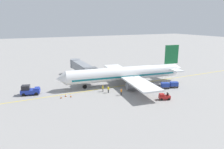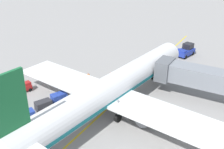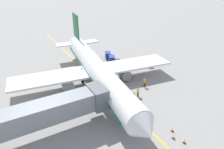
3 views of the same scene
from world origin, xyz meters
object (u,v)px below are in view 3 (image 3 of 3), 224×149
object	(u,v)px
baggage_tug_lead	(148,62)
parked_airliner	(96,69)
ground_crew_marshaller	(145,82)
safety_cone_nose_right	(174,137)
safety_cone_wing_tip	(184,141)
jet_bridge	(40,114)
ground_crew_loader	(138,91)
baggage_cart_front	(122,68)
baggage_cart_tail_end	(108,55)
safety_cone_nose_left	(172,130)
baggage_cart_third_in_train	(112,59)
baggage_cart_second_in_train	(118,63)
ground_crew_wing_walker	(134,96)

from	to	relation	value
baggage_tug_lead	parked_airliner	bearing A→B (deg)	9.28
baggage_tug_lead	ground_crew_marshaller	bearing A→B (deg)	47.46
safety_cone_nose_right	safety_cone_wing_tip	size ratio (longest dim) A/B	1.00
jet_bridge	baggage_tug_lead	xyz separation A→B (m)	(-25.92, -11.02, -2.75)
jet_bridge	ground_crew_loader	distance (m)	16.40
parked_airliner	safety_cone_wing_tip	world-z (taller)	parked_airliner
baggage_cart_front	baggage_cart_tail_end	distance (m)	8.30
parked_airliner	safety_cone_nose_left	distance (m)	16.91
ground_crew_loader	ground_crew_marshaller	size ratio (longest dim) A/B	1.00
baggage_cart_third_in_train	ground_crew_marshaller	xyz separation A→B (m)	(0.47, 12.96, 0.00)
safety_cone_nose_right	safety_cone_nose_left	bearing A→B (deg)	-128.30
parked_airliner	baggage_tug_lead	distance (m)	14.46
baggage_cart_third_in_train	ground_crew_loader	distance (m)	15.39
safety_cone_wing_tip	baggage_cart_front	bearing A→B (deg)	-101.32
baggage_tug_lead	safety_cone_nose_left	size ratio (longest dim) A/B	4.68
jet_bridge	ground_crew_loader	bearing A→B (deg)	-174.45
ground_crew_marshaller	safety_cone_nose_right	xyz separation A→B (m)	(4.93, 12.29, -0.66)
jet_bridge	safety_cone_wing_tip	size ratio (longest dim) A/B	30.03
baggage_cart_tail_end	safety_cone_nose_left	size ratio (longest dim) A/B	4.97
baggage_cart_second_in_train	safety_cone_wing_tip	distance (m)	23.95
baggage_cart_third_in_train	safety_cone_wing_tip	bearing A→B (deg)	79.72
baggage_cart_front	baggage_cart_third_in_train	bearing A→B (deg)	-96.30
ground_crew_marshaller	safety_cone_nose_left	bearing A→B (deg)	69.92
baggage_cart_second_in_train	ground_crew_wing_walker	size ratio (longest dim) A/B	1.73
baggage_cart_tail_end	baggage_cart_front	bearing A→B (deg)	82.79
baggage_cart_second_in_train	safety_cone_nose_right	distance (m)	22.90
ground_crew_wing_walker	baggage_cart_second_in_train	bearing A→B (deg)	-110.50
safety_cone_nose_left	baggage_cart_third_in_train	bearing A→B (deg)	-100.72
parked_airliner	baggage_cart_front	size ratio (longest dim) A/B	12.73
parked_airliner	baggage_cart_front	xyz separation A→B (m)	(-7.11, -2.30, -2.24)
safety_cone_nose_right	safety_cone_wing_tip	bearing A→B (deg)	116.63
baggage_cart_third_in_train	safety_cone_nose_left	world-z (taller)	baggage_cart_third_in_train
baggage_cart_tail_end	ground_crew_loader	size ratio (longest dim) A/B	1.73
baggage_cart_third_in_train	baggage_cart_tail_end	world-z (taller)	same
baggage_cart_front	safety_cone_nose_right	world-z (taller)	baggage_cart_front
jet_bridge	safety_cone_wing_tip	world-z (taller)	jet_bridge
baggage_cart_front	baggage_cart_third_in_train	world-z (taller)	same
ground_crew_marshaller	parked_airliner	bearing A→B (deg)	-35.20
safety_cone_nose_left	baggage_tug_lead	bearing A→B (deg)	-120.33
ground_crew_loader	safety_cone_wing_tip	xyz separation A→B (m)	(1.34, 11.46, -0.66)
baggage_cart_front	safety_cone_nose_right	xyz separation A→B (m)	(4.79, 19.70, -0.66)
parked_airliner	ground_crew_marshaller	size ratio (longest dim) A/B	22.08
baggage_cart_tail_end	ground_crew_marshaller	xyz separation A→B (m)	(0.90, 15.65, 0.00)
baggage_cart_third_in_train	safety_cone_wing_tip	distance (m)	26.90
ground_crew_wing_walker	ground_crew_loader	bearing A→B (deg)	-150.50
ground_crew_wing_walker	baggage_cart_third_in_train	bearing A→B (deg)	-107.32
ground_crew_marshaller	safety_cone_nose_left	size ratio (longest dim) A/B	2.86
baggage_cart_tail_end	ground_crew_wing_walker	size ratio (longest dim) A/B	1.73
baggage_cart_second_in_train	safety_cone_nose_right	world-z (taller)	baggage_cart_second_in_train
baggage_cart_front	safety_cone_nose_left	size ratio (longest dim) A/B	4.97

